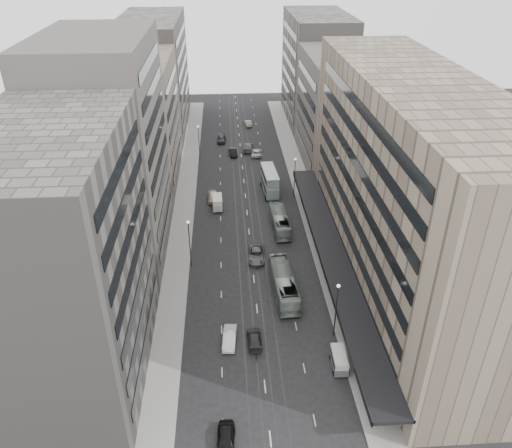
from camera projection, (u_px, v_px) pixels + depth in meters
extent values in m
plane|color=black|center=(257.00, 313.00, 69.42)|extent=(220.00, 220.00, 0.00)
cube|color=gray|center=(303.00, 190.00, 102.34)|extent=(4.00, 125.00, 0.15)
cube|color=gray|center=(186.00, 194.00, 100.99)|extent=(4.00, 125.00, 0.15)
cube|color=gray|center=(406.00, 187.00, 69.93)|extent=(15.00, 60.00, 30.00)
cube|color=black|center=(333.00, 254.00, 74.96)|extent=(4.40, 60.00, 0.50)
cube|color=#4F4A44|center=(339.00, 111.00, 109.33)|extent=(15.00, 28.00, 24.00)
cube|color=#68635E|center=(316.00, 69.00, 134.15)|extent=(15.00, 32.00, 28.00)
cube|color=#68635E|center=(64.00, 263.00, 53.73)|extent=(15.00, 28.00, 30.00)
cube|color=#4F4A44|center=(109.00, 151.00, 75.97)|extent=(15.00, 26.00, 34.00)
cube|color=slate|center=(137.00, 122.00, 101.49)|extent=(15.00, 28.00, 25.00)
cube|color=#68635E|center=(154.00, 75.00, 129.14)|extent=(15.00, 38.00, 28.00)
cylinder|color=#262628|center=(336.00, 312.00, 63.64)|extent=(0.16, 0.16, 8.00)
sphere|color=silver|center=(339.00, 286.00, 61.56)|extent=(0.44, 0.44, 0.44)
cylinder|color=#262628|center=(295.00, 178.00, 98.07)|extent=(0.16, 0.16, 8.00)
sphere|color=silver|center=(295.00, 159.00, 96.00)|extent=(0.44, 0.44, 0.44)
cylinder|color=#262628|center=(190.00, 245.00, 77.18)|extent=(0.16, 0.16, 8.00)
sphere|color=silver|center=(188.00, 222.00, 75.11)|extent=(0.44, 0.44, 0.44)
cylinder|color=#262628|center=(199.00, 144.00, 114.20)|extent=(0.16, 0.16, 8.00)
sphere|color=silver|center=(198.00, 126.00, 112.13)|extent=(0.44, 0.44, 0.44)
imported|color=gray|center=(284.00, 284.00, 72.48)|extent=(3.47, 12.33, 3.40)
imported|color=gray|center=(280.00, 220.00, 88.74)|extent=(2.93, 11.11, 3.07)
cube|color=gray|center=(270.00, 185.00, 100.83)|extent=(3.09, 9.11, 2.29)
cube|color=gray|center=(270.00, 176.00, 99.75)|extent=(3.01, 8.74, 1.99)
cube|color=silver|center=(270.00, 171.00, 99.22)|extent=(3.09, 9.11, 0.12)
cylinder|color=black|center=(266.00, 198.00, 98.51)|extent=(0.35, 1.01, 1.00)
cylinder|color=black|center=(278.00, 197.00, 98.80)|extent=(0.35, 1.01, 1.00)
cylinder|color=black|center=(261.00, 184.00, 104.03)|extent=(0.35, 1.01, 1.00)
cylinder|color=black|center=(273.00, 183.00, 104.31)|extent=(0.35, 1.01, 1.00)
cube|color=#4D5154|center=(339.00, 362.00, 60.47)|extent=(1.76, 3.97, 1.02)
cube|color=silver|center=(340.00, 356.00, 60.01)|extent=(1.73, 3.89, 0.80)
cylinder|color=black|center=(334.00, 373.00, 59.59)|extent=(0.18, 0.59, 0.58)
cylinder|color=black|center=(347.00, 373.00, 59.64)|extent=(0.18, 0.59, 0.58)
cylinder|color=black|center=(330.00, 357.00, 61.82)|extent=(0.18, 0.59, 0.58)
cylinder|color=black|center=(343.00, 357.00, 61.86)|extent=(0.18, 0.59, 0.58)
cube|color=#B3AFA2|center=(217.00, 204.00, 95.20)|extent=(1.92, 4.07, 1.24)
cube|color=silver|center=(217.00, 199.00, 94.64)|extent=(1.88, 3.99, 0.97)
cylinder|color=black|center=(213.00, 211.00, 94.30)|extent=(0.20, 0.65, 0.64)
cylinder|color=black|center=(223.00, 210.00, 94.45)|extent=(0.20, 0.65, 0.64)
cylinder|color=black|center=(213.00, 204.00, 96.58)|extent=(0.20, 0.65, 0.64)
cylinder|color=black|center=(222.00, 204.00, 96.73)|extent=(0.20, 0.65, 0.64)
imported|color=black|center=(226.00, 440.00, 51.12)|extent=(2.12, 4.81, 1.61)
imported|color=white|center=(229.00, 338.00, 64.12)|extent=(2.01, 4.77, 1.53)
imported|color=#575759|center=(256.00, 255.00, 80.60)|extent=(2.99, 5.78, 1.56)
imported|color=#242426|center=(254.00, 339.00, 64.13)|extent=(1.96, 4.60, 1.32)
imported|color=beige|center=(213.00, 197.00, 98.24)|extent=(2.25, 5.00, 1.67)
imported|color=black|center=(233.00, 152.00, 118.26)|extent=(2.18, 4.79, 1.52)
imported|color=silver|center=(257.00, 153.00, 118.18)|extent=(2.97, 5.33, 1.41)
imported|color=#5B5B5E|center=(248.00, 147.00, 120.93)|extent=(2.81, 5.95, 1.68)
imported|color=#2A2A2D|center=(221.00, 139.00, 125.73)|extent=(2.16, 5.00, 1.68)
imported|color=#A59B89|center=(248.00, 123.00, 136.29)|extent=(2.00, 4.67, 1.50)
imported|color=black|center=(353.00, 352.00, 61.53)|extent=(0.82, 0.76, 1.88)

